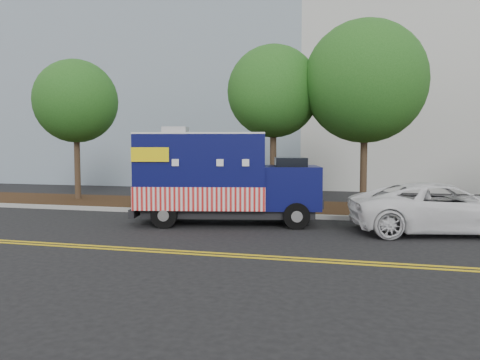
# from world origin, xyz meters

# --- Properties ---
(ground) EXTENTS (120.00, 120.00, 0.00)m
(ground) POSITION_xyz_m (0.00, 0.00, 0.00)
(ground) COLOR black
(ground) RESTS_ON ground
(curb) EXTENTS (120.00, 0.18, 0.15)m
(curb) POSITION_xyz_m (0.00, 1.40, 0.07)
(curb) COLOR #9E9E99
(curb) RESTS_ON ground
(mulch_strip) EXTENTS (120.00, 4.00, 0.15)m
(mulch_strip) POSITION_xyz_m (0.00, 3.50, 0.07)
(mulch_strip) COLOR black
(mulch_strip) RESTS_ON ground
(centerline_near) EXTENTS (120.00, 0.10, 0.01)m
(centerline_near) POSITION_xyz_m (0.00, -4.45, 0.01)
(centerline_near) COLOR gold
(centerline_near) RESTS_ON ground
(centerline_far) EXTENTS (120.00, 0.10, 0.01)m
(centerline_far) POSITION_xyz_m (0.00, -4.70, 0.01)
(centerline_far) COLOR gold
(centerline_far) RESTS_ON ground
(tree_a) EXTENTS (3.68, 3.68, 6.35)m
(tree_a) POSITION_xyz_m (-6.97, 3.76, 4.49)
(tree_a) COLOR #38281C
(tree_a) RESTS_ON ground
(tree_b) EXTENTS (3.66, 3.66, 6.50)m
(tree_b) POSITION_xyz_m (1.94, 3.76, 4.66)
(tree_b) COLOR #38281C
(tree_b) RESTS_ON ground
(tree_c) EXTENTS (4.60, 4.60, 7.23)m
(tree_c) POSITION_xyz_m (5.45, 3.69, 4.92)
(tree_c) COLOR #38281C
(tree_c) RESTS_ON ground
(sign_post) EXTENTS (0.06, 0.06, 2.40)m
(sign_post) POSITION_xyz_m (-1.95, 1.67, 1.20)
(sign_post) COLOR #473828
(sign_post) RESTS_ON ground
(food_truck) EXTENTS (6.21, 3.31, 3.11)m
(food_truck) POSITION_xyz_m (0.92, -0.32, 1.41)
(food_truck) COLOR black
(food_truck) RESTS_ON ground
(white_car) EXTENTS (5.58, 3.46, 1.44)m
(white_car) POSITION_xyz_m (7.64, -0.35, 0.72)
(white_car) COLOR white
(white_car) RESTS_ON ground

